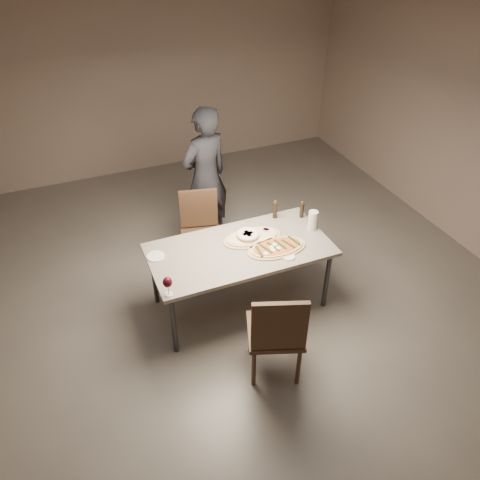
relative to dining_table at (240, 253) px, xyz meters
name	(u,v)px	position (x,y,z in m)	size (l,w,h in m)	color
room	(240,191)	(0.00, 0.00, 0.71)	(7.00, 7.00, 7.00)	#625B54
dining_table	(240,253)	(0.00, 0.00, 0.00)	(1.80, 0.90, 0.75)	gray
zucchini_pizza	(277,247)	(0.33, -0.15, 0.07)	(0.61, 0.34, 0.05)	tan
ham_pizza	(252,237)	(0.18, 0.10, 0.07)	(0.62, 0.34, 0.04)	tan
bread_basket	(248,235)	(0.13, 0.11, 0.11)	(0.23, 0.23, 0.08)	beige
oil_dish	(289,257)	(0.38, -0.31, 0.06)	(0.12, 0.12, 0.01)	white
pepper_mill_left	(302,210)	(0.83, 0.26, 0.15)	(0.05, 0.05, 0.20)	black
pepper_mill_right	(275,210)	(0.56, 0.37, 0.16)	(0.05, 0.05, 0.21)	black
carafe	(313,220)	(0.83, 0.03, 0.16)	(0.10, 0.10, 0.21)	silver
wine_glass	(168,283)	(-0.83, -0.38, 0.19)	(0.09, 0.09, 0.19)	silver
side_plate	(156,256)	(-0.81, 0.18, 0.06)	(0.17, 0.17, 0.01)	white
chair_near	(277,331)	(-0.07, -0.99, -0.12)	(0.62, 0.62, 1.02)	#3F291A
chair_far	(200,227)	(-0.16, 0.80, -0.16)	(0.54, 0.54, 0.95)	#3F291A
diner	(205,177)	(0.09, 1.30, 0.18)	(0.63, 0.42, 1.74)	black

